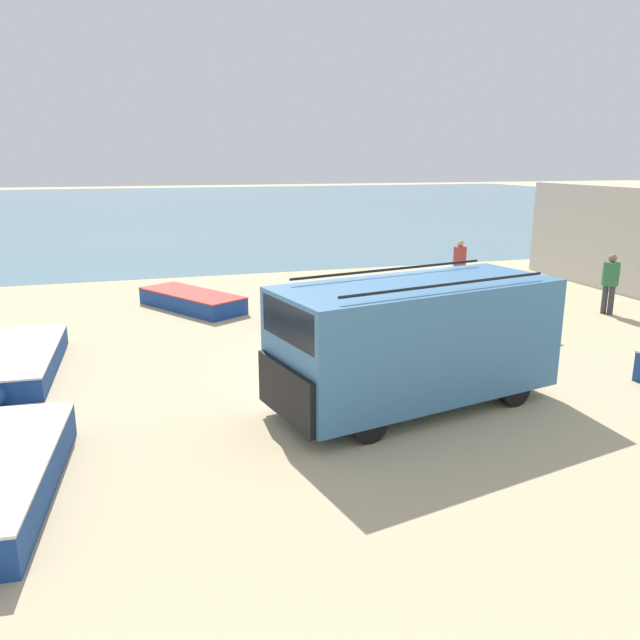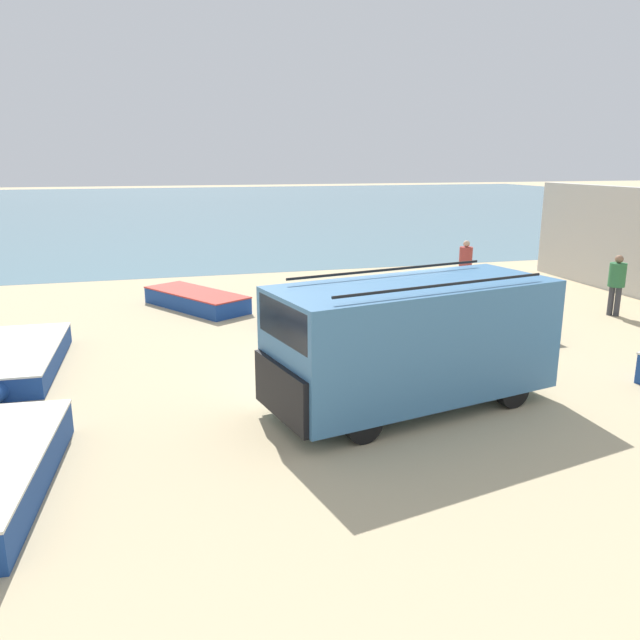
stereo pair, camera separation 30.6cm
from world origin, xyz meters
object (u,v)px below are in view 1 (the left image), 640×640
object	(u,v)px
fishing_rowboat_4	(15,362)
fisherman_0	(460,260)
fishing_rowboat_3	(331,317)
fishing_rowboat_2	(189,300)
fisherman_1	(610,278)
fishing_rowboat_1	(491,316)
parked_van	(414,339)

from	to	relation	value
fishing_rowboat_4	fisherman_0	xyz separation A→B (m)	(13.72, 5.39, 0.80)
fishing_rowboat_3	fisherman_0	size ratio (longest dim) A/B	2.37
fishing_rowboat_2	fisherman_1	bearing A→B (deg)	-141.68
fisherman_1	fishing_rowboat_1	bearing A→B (deg)	-35.77
fishing_rowboat_4	fisherman_0	bearing A→B (deg)	112.90
parked_van	fishing_rowboat_4	distance (m)	8.61
fishing_rowboat_2	fishing_rowboat_4	world-z (taller)	fishing_rowboat_2
fishing_rowboat_4	fisherman_1	distance (m)	16.19
fisherman_0	fishing_rowboat_4	bearing A→B (deg)	55.73
fishing_rowboat_2	fisherman_1	world-z (taller)	fisherman_1
fishing_rowboat_3	fisherman_1	world-z (taller)	fisherman_1
fisherman_0	fisherman_1	xyz separation A→B (m)	(2.43, -4.64, 0.04)
parked_van	fishing_rowboat_3	xyz separation A→B (m)	(0.23, 5.77, -0.99)
fishing_rowboat_2	fisherman_0	xyz separation A→B (m)	(9.53, 0.24, 0.78)
parked_van	fisherman_0	distance (m)	11.35
fishing_rowboat_3	fisherman_1	xyz separation A→B (m)	(8.42, -0.91, 0.77)
fishing_rowboat_1	parked_van	bearing A→B (deg)	-46.82
fishing_rowboat_1	fishing_rowboat_2	bearing A→B (deg)	-122.83
fishing_rowboat_3	fishing_rowboat_4	size ratio (longest dim) A/B	0.82
fishing_rowboat_1	fisherman_1	xyz separation A→B (m)	(4.11, 0.24, 0.80)
parked_van	fishing_rowboat_4	world-z (taller)	parked_van
parked_van	fishing_rowboat_2	distance (m)	9.88
fisherman_0	fisherman_1	size ratio (longest dim) A/B	0.97
fishing_rowboat_1	fishing_rowboat_3	bearing A→B (deg)	-107.21
parked_van	fishing_rowboat_2	xyz separation A→B (m)	(-3.30, 9.25, -1.04)
fishing_rowboat_1	fishing_rowboat_4	distance (m)	12.05
parked_van	fisherman_0	world-z (taller)	parked_van
parked_van	fishing_rowboat_4	bearing A→B (deg)	-40.78
fisherman_1	fishing_rowboat_2	bearing A→B (deg)	-59.25
fishing_rowboat_2	fisherman_1	size ratio (longest dim) A/B	2.40
fishing_rowboat_4	fisherman_0	distance (m)	14.76
parked_van	fishing_rowboat_1	distance (m)	6.56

